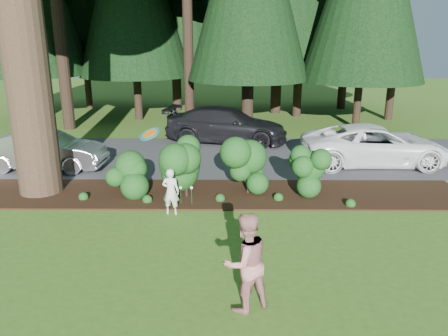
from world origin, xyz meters
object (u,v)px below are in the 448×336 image
Objects in this scene: car_silver_wagon at (45,150)px; car_white_suv at (375,145)px; frisbee at (150,134)px; car_dark_suv at (226,125)px; child at (171,192)px; adult at (245,262)px.

car_silver_wagon is 11.69m from car_white_suv.
car_white_suv reaches higher than car_silver_wagon.
car_white_suv is 8.92× the size of frisbee.
car_white_suv is at bearing -111.65° from car_dark_suv.
car_dark_suv is at bearing -54.23° from car_silver_wagon.
car_dark_suv reaches higher than child.
child is (4.87, -3.89, -0.08)m from car_silver_wagon.
car_dark_suv is (6.30, 4.11, 0.09)m from car_silver_wagon.
frisbee is (-1.90, -7.98, 1.37)m from car_dark_suv.
frisbee is (-0.48, 0.02, 1.54)m from child.
frisbee is (4.39, -3.86, 1.45)m from car_silver_wagon.
car_dark_suv is 9.05× the size of frisbee.
car_white_suv is 8.19m from child.
frisbee is (-7.28, -4.55, 1.41)m from car_white_suv.
car_silver_wagon is 0.79× the size of car_white_suv.
adult is at bearing -137.74° from car_silver_wagon.
adult reaches higher than car_silver_wagon.
adult reaches higher than car_white_suv.
child is 4.53m from adult.
frisbee reaches higher than car_silver_wagon.
adult is at bearing -167.39° from car_dark_suv.
car_silver_wagon is 7.08× the size of frisbee.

